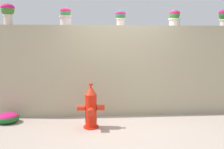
# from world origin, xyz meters

# --- Properties ---
(ground_plane) EXTENTS (24.00, 24.00, 0.00)m
(ground_plane) POSITION_xyz_m (0.00, 0.00, 0.00)
(ground_plane) COLOR #A49285
(stone_wall) EXTENTS (5.61, 0.39, 2.08)m
(stone_wall) POSITION_xyz_m (0.00, 0.97, 1.04)
(stone_wall) COLOR tan
(stone_wall) RESTS_ON ground
(potted_plant_0) EXTENTS (0.30, 0.30, 0.48)m
(potted_plant_0) POSITION_xyz_m (-2.52, 0.95, 2.39)
(potted_plant_0) COLOR beige
(potted_plant_0) RESTS_ON stone_wall
(potted_plant_1) EXTENTS (0.30, 0.30, 0.40)m
(potted_plant_1) POSITION_xyz_m (-1.25, 0.94, 2.30)
(potted_plant_1) COLOR beige
(potted_plant_1) RESTS_ON stone_wall
(potted_plant_2) EXTENTS (0.24, 0.24, 0.35)m
(potted_plant_2) POSITION_xyz_m (0.01, 0.97, 2.30)
(potted_plant_2) COLOR beige
(potted_plant_2) RESTS_ON stone_wall
(potted_plant_3) EXTENTS (0.29, 0.29, 0.38)m
(potted_plant_3) POSITION_xyz_m (1.28, 0.98, 2.29)
(potted_plant_3) COLOR beige
(potted_plant_3) RESTS_ON stone_wall
(fire_hydrant) EXTENTS (0.55, 0.44, 0.90)m
(fire_hydrant) POSITION_xyz_m (-0.69, -0.04, 0.41)
(fire_hydrant) COLOR red
(fire_hydrant) RESTS_ON ground
(flower_bush_left) EXTENTS (0.52, 0.46, 0.22)m
(flower_bush_left) POSITION_xyz_m (-2.48, 0.43, 0.11)
(flower_bush_left) COLOR #1C5E26
(flower_bush_left) RESTS_ON ground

